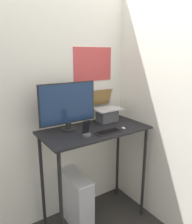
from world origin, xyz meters
TOP-DOWN VIEW (x-y plane):
  - wall_back at (0.00, 0.65)m, footprint 6.00×0.06m
  - wall_side_right at (0.65, 0.00)m, footprint 0.05×6.00m
  - desk at (0.00, 0.28)m, footprint 1.12×0.57m
  - laptop at (0.27, 0.45)m, footprint 0.31×0.29m
  - monitor at (-0.24, 0.41)m, footprint 0.60×0.16m
  - keyboard at (0.05, 0.12)m, footprint 0.27×0.11m
  - mouse at (0.24, 0.11)m, footprint 0.03×0.05m
  - cell_phone at (-0.18, 0.16)m, footprint 0.08×0.08m
  - computer_tower at (-0.19, 0.38)m, footprint 0.19×0.51m

SIDE VIEW (x-z plane):
  - computer_tower at x=-0.19m, z-range 0.00..0.59m
  - desk at x=0.00m, z-range 0.39..1.50m
  - keyboard at x=0.05m, z-range 1.12..1.13m
  - mouse at x=0.24m, z-range 1.12..1.14m
  - cell_phone at x=-0.18m, z-range 1.08..1.23m
  - laptop at x=0.27m, z-range 1.04..1.40m
  - wall_side_right at x=0.65m, z-range 0.00..2.60m
  - wall_back at x=0.00m, z-range 0.00..2.60m
  - monitor at x=-0.24m, z-range 1.12..1.61m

